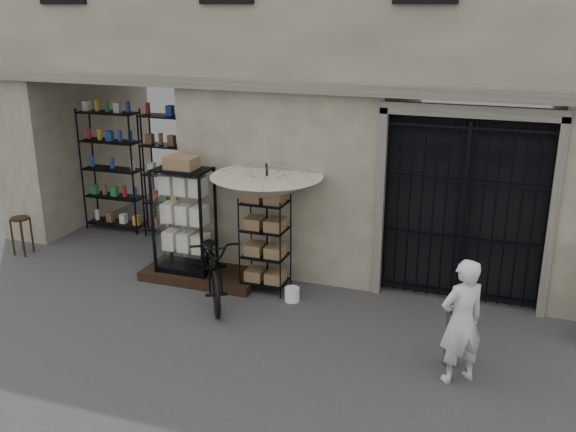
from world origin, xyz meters
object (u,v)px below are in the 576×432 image
at_px(bicycle, 215,297).
at_px(shopkeeper, 456,379).
at_px(wire_rack, 265,245).
at_px(market_umbrella, 267,182).
at_px(steel_bollard, 450,339).
at_px(white_bucket, 292,294).
at_px(wooden_stool, 22,235).
at_px(display_cabinet, 184,226).

height_order(bicycle, shopkeeper, bicycle).
distance_m(wire_rack, market_umbrella, 1.04).
distance_m(bicycle, shopkeeper, 4.05).
height_order(wire_rack, steel_bollard, wire_rack).
height_order(white_bucket, shopkeeper, white_bucket).
distance_m(white_bucket, steel_bollard, 2.78).
distance_m(market_umbrella, shopkeeper, 4.07).
xyz_separation_m(white_bucket, wooden_stool, (-5.40, 0.23, 0.26)).
relative_size(market_umbrella, bicycle, 1.19).
bearing_deg(market_umbrella, wooden_stool, -178.95).
height_order(market_umbrella, white_bucket, market_umbrella).
xyz_separation_m(white_bucket, shopkeeper, (2.66, -1.43, -0.11)).
distance_m(market_umbrella, wooden_stool, 5.08).
bearing_deg(wooden_stool, white_bucket, -2.44).
bearing_deg(bicycle, shopkeeper, -47.07).
distance_m(wooden_stool, steel_bollard, 8.05).
height_order(wire_rack, wooden_stool, wire_rack).
relative_size(wire_rack, white_bucket, 6.80).
relative_size(wire_rack, market_umbrella, 0.63).
bearing_deg(bicycle, white_bucket, -18.03).
height_order(steel_bollard, shopkeeper, steel_bollard).
height_order(white_bucket, bicycle, bicycle).
bearing_deg(bicycle, display_cabinet, 115.34).
relative_size(display_cabinet, wire_rack, 1.21).
bearing_deg(shopkeeper, wooden_stool, -49.70).
relative_size(wire_rack, wooden_stool, 2.22).
bearing_deg(white_bucket, shopkeeper, -28.18).
xyz_separation_m(wire_rack, bicycle, (-0.67, -0.54, -0.78)).
distance_m(white_bucket, wooden_stool, 5.41).
bearing_deg(wooden_stool, steel_bollard, -9.69).
distance_m(market_umbrella, white_bucket, 1.82).
height_order(display_cabinet, market_umbrella, market_umbrella).
height_order(white_bucket, wooden_stool, wooden_stool).
bearing_deg(display_cabinet, market_umbrella, 12.17).
distance_m(display_cabinet, steel_bollard, 4.76).
bearing_deg(wooden_stool, display_cabinet, 0.40).
bearing_deg(shopkeeper, wire_rack, -65.89).
distance_m(wooden_stool, shopkeeper, 8.24).
relative_size(market_umbrella, white_bucket, 10.84).
relative_size(wire_rack, shopkeeper, 0.99).
xyz_separation_m(wooden_stool, steel_bollard, (7.93, -1.35, 0.00)).
bearing_deg(shopkeeper, display_cabinet, -57.96).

